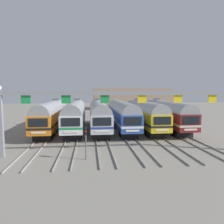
# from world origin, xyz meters

# --- Properties ---
(ground_plane) EXTENTS (160.00, 160.00, 0.00)m
(ground_plane) POSITION_xyz_m (0.00, 0.00, 0.00)
(ground_plane) COLOR gray
(track_bed) EXTENTS (20.64, 70.00, 0.15)m
(track_bed) POSITION_xyz_m (0.00, 17.00, 0.07)
(track_bed) COLOR gray
(track_bed) RESTS_ON ground
(commuter_train_orange) EXTENTS (2.88, 18.06, 5.05)m
(commuter_train_orange) POSITION_xyz_m (-9.57, -0.00, 2.69)
(commuter_train_orange) COLOR orange
(commuter_train_orange) RESTS_ON ground
(commuter_train_white) EXTENTS (2.88, 18.06, 5.05)m
(commuter_train_white) POSITION_xyz_m (-5.74, -0.00, 2.69)
(commuter_train_white) COLOR white
(commuter_train_white) RESTS_ON ground
(commuter_train_silver) EXTENTS (2.88, 18.06, 5.05)m
(commuter_train_silver) POSITION_xyz_m (-1.91, -0.00, 2.69)
(commuter_train_silver) COLOR silver
(commuter_train_silver) RESTS_ON ground
(commuter_train_blue) EXTENTS (2.88, 18.06, 4.77)m
(commuter_train_blue) POSITION_xyz_m (1.91, -0.01, 2.69)
(commuter_train_blue) COLOR #284C9E
(commuter_train_blue) RESTS_ON ground
(commuter_train_yellow) EXTENTS (2.88, 18.06, 5.05)m
(commuter_train_yellow) POSITION_xyz_m (5.74, -0.00, 2.69)
(commuter_train_yellow) COLOR gold
(commuter_train_yellow) RESTS_ON ground
(commuter_train_maroon) EXTENTS (2.88, 18.06, 5.05)m
(commuter_train_maroon) POSITION_xyz_m (9.57, -0.00, 2.69)
(commuter_train_maroon) COLOR maroon
(commuter_train_maroon) RESTS_ON ground
(catenary_gantry) EXTENTS (24.37, 0.44, 6.97)m
(catenary_gantry) POSITION_xyz_m (0.00, -13.50, 5.32)
(catenary_gantry) COLOR gray
(catenary_gantry) RESTS_ON ground
(yard_signal_mast) EXTENTS (0.28, 0.35, 3.06)m
(yard_signal_mast) POSITION_xyz_m (-3.83, -15.17, 2.13)
(yard_signal_mast) COLOR #59595E
(yard_signal_mast) RESTS_ON ground
(maintenance_building) EXTENTS (27.83, 10.00, 7.42)m
(maintenance_building) POSITION_xyz_m (11.96, 41.59, 3.71)
(maintenance_building) COLOR gray
(maintenance_building) RESTS_ON ground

